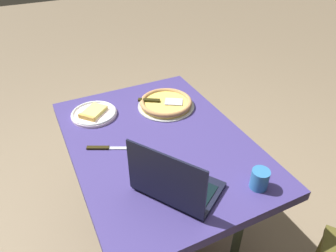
{
  "coord_description": "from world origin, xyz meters",
  "views": [
    {
      "loc": [
        -1.06,
        0.46,
        1.66
      ],
      "look_at": [
        0.03,
        -0.06,
        0.79
      ],
      "focal_mm": 33.35,
      "sensor_mm": 36.0,
      "label": 1
    }
  ],
  "objects_px": {
    "pizza_tray": "(166,103)",
    "drink_cup": "(260,179)",
    "laptop": "(174,183)",
    "pizza_plate": "(94,113)",
    "dining_table": "(159,152)",
    "table_knife": "(108,148)"
  },
  "relations": [
    {
      "from": "pizza_tray",
      "to": "drink_cup",
      "type": "bearing_deg",
      "value": -174.11
    },
    {
      "from": "pizza_tray",
      "to": "laptop",
      "type": "bearing_deg",
      "value": 157.41
    },
    {
      "from": "pizza_plate",
      "to": "dining_table",
      "type": "bearing_deg",
      "value": -147.05
    },
    {
      "from": "dining_table",
      "to": "drink_cup",
      "type": "relative_size",
      "value": 13.16
    },
    {
      "from": "laptop",
      "to": "drink_cup",
      "type": "relative_size",
      "value": 4.5
    },
    {
      "from": "dining_table",
      "to": "pizza_plate",
      "type": "distance_m",
      "value": 0.41
    },
    {
      "from": "laptop",
      "to": "table_knife",
      "type": "height_order",
      "value": "laptop"
    },
    {
      "from": "laptop",
      "to": "table_knife",
      "type": "relative_size",
      "value": 1.64
    },
    {
      "from": "dining_table",
      "to": "table_knife",
      "type": "xyz_separation_m",
      "value": [
        0.04,
        0.23,
        0.08
      ]
    },
    {
      "from": "pizza_tray",
      "to": "table_knife",
      "type": "height_order",
      "value": "pizza_tray"
    },
    {
      "from": "dining_table",
      "to": "laptop",
      "type": "distance_m",
      "value": 0.36
    },
    {
      "from": "laptop",
      "to": "drink_cup",
      "type": "distance_m",
      "value": 0.33
    },
    {
      "from": "pizza_plate",
      "to": "drink_cup",
      "type": "relative_size",
      "value": 2.84
    },
    {
      "from": "laptop",
      "to": "pizza_tray",
      "type": "distance_m",
      "value": 0.63
    },
    {
      "from": "table_knife",
      "to": "drink_cup",
      "type": "xyz_separation_m",
      "value": [
        -0.49,
        -0.47,
        0.04
      ]
    },
    {
      "from": "laptop",
      "to": "drink_cup",
      "type": "xyz_separation_m",
      "value": [
        -0.11,
        -0.32,
        -0.01
      ]
    },
    {
      "from": "dining_table",
      "to": "laptop",
      "type": "height_order",
      "value": "laptop"
    },
    {
      "from": "dining_table",
      "to": "pizza_plate",
      "type": "height_order",
      "value": "pizza_plate"
    },
    {
      "from": "pizza_tray",
      "to": "table_knife",
      "type": "bearing_deg",
      "value": 118.16
    },
    {
      "from": "laptop",
      "to": "table_knife",
      "type": "distance_m",
      "value": 0.41
    },
    {
      "from": "table_knife",
      "to": "drink_cup",
      "type": "bearing_deg",
      "value": -136.16
    },
    {
      "from": "pizza_tray",
      "to": "drink_cup",
      "type": "distance_m",
      "value": 0.7
    }
  ]
}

